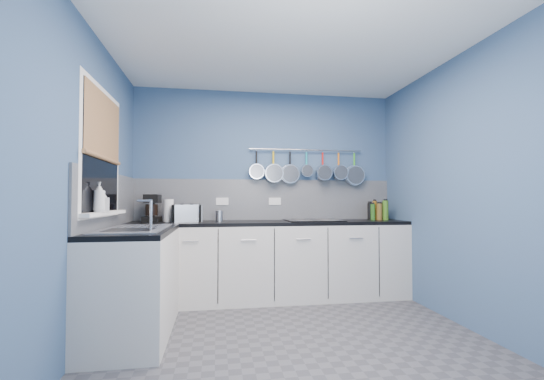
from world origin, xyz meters
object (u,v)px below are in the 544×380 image
object	(u,v)px
hob	(313,220)
toaster	(187,213)
soap_bottle_a	(99,197)
paper_towel	(168,210)
soap_bottle_b	(104,201)
coffee_maker	(152,208)
canister	(219,216)

from	to	relation	value
hob	toaster	bearing A→B (deg)	179.08
soap_bottle_a	paper_towel	distance (m)	1.26
hob	soap_bottle_b	bearing A→B (deg)	-154.38
soap_bottle_b	hob	distance (m)	2.28
soap_bottle_a	paper_towel	xyz separation A→B (m)	(0.37, 1.19, -0.14)
toaster	soap_bottle_b	bearing A→B (deg)	-135.26
soap_bottle_b	hob	world-z (taller)	soap_bottle_b
soap_bottle_b	hob	bearing A→B (deg)	25.62
coffee_maker	hob	bearing A→B (deg)	4.32
soap_bottle_b	coffee_maker	xyz separation A→B (m)	(0.19, 1.06, -0.08)
soap_bottle_a	coffee_maker	xyz separation A→B (m)	(0.19, 1.18, -0.11)
canister	hob	distance (m)	1.10
toaster	hob	xyz separation A→B (m)	(1.46, -0.02, -0.09)
coffee_maker	toaster	distance (m)	0.40
coffee_maker	canister	world-z (taller)	coffee_maker
coffee_maker	canister	size ratio (longest dim) A/B	2.49
soap_bottle_a	canister	size ratio (longest dim) A/B	1.92
toaster	canister	size ratio (longest dim) A/B	2.43
paper_towel	toaster	bearing A→B (deg)	-16.83
paper_towel	coffee_maker	world-z (taller)	coffee_maker
soap_bottle_a	coffee_maker	size ratio (longest dim) A/B	0.77
toaster	canister	bearing A→B (deg)	-10.08
toaster	hob	size ratio (longest dim) A/B	0.47
soap_bottle_b	toaster	distance (m)	1.17
paper_towel	soap_bottle_a	bearing A→B (deg)	-107.24
paper_towel	coffee_maker	xyz separation A→B (m)	(-0.18, -0.01, 0.03)
coffee_maker	hob	distance (m)	1.86
canister	hob	bearing A→B (deg)	-2.87
hob	coffee_maker	bearing A→B (deg)	177.62
canister	hob	xyz separation A→B (m)	(1.10, -0.06, -0.06)
soap_bottle_a	paper_towel	size ratio (longest dim) A/B	0.94
soap_bottle_b	toaster	xyz separation A→B (m)	(0.58, 1.00, -0.14)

